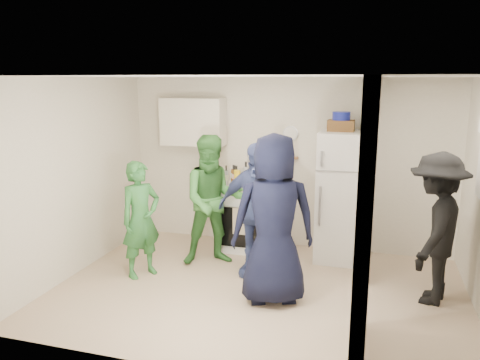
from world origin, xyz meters
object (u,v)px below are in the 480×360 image
object	(u,v)px
wicker_basket	(341,126)
person_green_center	(214,200)
person_nook	(436,229)
yellow_cup_stack_top	(365,124)
person_navy	(274,220)
fridge	(345,197)
stove	(249,217)
person_green_left	(141,219)
person_denim	(256,210)
blue_bowl	(341,116)

from	to	relation	value
wicker_basket	person_green_center	xyz separation A→B (m)	(-1.58, -0.70, -0.98)
person_nook	yellow_cup_stack_top	bearing A→B (deg)	-120.66
person_navy	person_nook	world-z (taller)	person_navy
fridge	person_nook	size ratio (longest dim) A/B	1.05
fridge	person_nook	bearing A→B (deg)	-44.12
stove	person_green_left	xyz separation A→B (m)	(-1.06, -1.33, 0.26)
stove	person_green_center	bearing A→B (deg)	-115.06
person_green_center	person_navy	world-z (taller)	person_navy
person_green_left	person_denim	world-z (taller)	person_denim
person_denim	person_nook	world-z (taller)	person_denim
person_denim	person_navy	distance (m)	0.76
stove	person_green_left	distance (m)	1.72
blue_bowl	person_denim	world-z (taller)	blue_bowl
blue_bowl	person_green_left	world-z (taller)	blue_bowl
wicker_basket	person_nook	xyz separation A→B (m)	(1.16, -1.07, -1.01)
stove	person_nook	xyz separation A→B (m)	(2.42, -1.05, 0.37)
stove	wicker_basket	world-z (taller)	wicker_basket
wicker_basket	person_denim	xyz separation A→B (m)	(-0.94, -0.92, -1.00)
yellow_cup_stack_top	person_denim	xyz separation A→B (m)	(-1.26, -0.77, -1.05)
person_green_left	fridge	bearing A→B (deg)	-30.58
fridge	yellow_cup_stack_top	distance (m)	1.05
stove	person_navy	world-z (taller)	person_navy
yellow_cup_stack_top	person_denim	size ratio (longest dim) A/B	0.15
wicker_basket	person_navy	xyz separation A→B (m)	(-0.57, -1.58, -0.90)
yellow_cup_stack_top	blue_bowl	bearing A→B (deg)	154.89
person_green_center	person_denim	size ratio (longest dim) A/B	1.03
person_denim	person_navy	size ratio (longest dim) A/B	0.90
blue_bowl	person_green_left	distance (m)	2.96
fridge	person_nook	distance (m)	1.47
stove	person_nook	distance (m)	2.67
person_denim	person_nook	bearing A→B (deg)	1.32
person_green_center	person_green_left	bearing A→B (deg)	-165.30
person_navy	person_nook	distance (m)	1.80
person_denim	yellow_cup_stack_top	bearing A→B (deg)	36.99
blue_bowl	person_green_center	size ratio (longest dim) A/B	0.14
fridge	person_navy	world-z (taller)	person_navy
wicker_basket	person_green_left	bearing A→B (deg)	-149.87
person_denim	blue_bowl	bearing A→B (deg)	49.94
person_navy	blue_bowl	bearing A→B (deg)	-130.00
stove	person_denim	xyz separation A→B (m)	(0.33, -0.90, 0.37)
fridge	wicker_basket	distance (m)	0.97
person_green_left	person_navy	xyz separation A→B (m)	(1.76, -0.23, 0.22)
person_nook	person_green_left	bearing A→B (deg)	-68.30
blue_bowl	person_nook	distance (m)	1.95
person_green_center	blue_bowl	bearing A→B (deg)	-2.93
wicker_basket	person_nook	world-z (taller)	wicker_basket
person_nook	person_denim	bearing A→B (deg)	-76.92
fridge	person_denim	bearing A→B (deg)	-139.96
person_green_center	person_navy	bearing A→B (deg)	-67.70
yellow_cup_stack_top	person_nook	bearing A→B (deg)	-47.86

